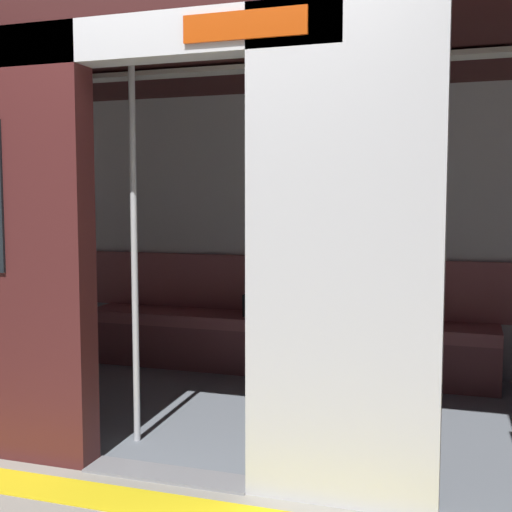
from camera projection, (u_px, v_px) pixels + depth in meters
name	position (u px, v px, depth m)	size (l,w,h in m)	color
ground_plane	(168.00, 476.00, 3.20)	(60.00, 60.00, 0.00)	gray
platform_edge_strip	(139.00, 502.00, 2.91)	(8.00, 0.24, 0.01)	yellow
train_car	(232.00, 175.00, 4.09)	(6.40, 2.48, 2.30)	silver
bench_seat	(279.00, 331.00, 5.04)	(3.21, 0.44, 0.43)	#935156
person_seated	(306.00, 291.00, 4.89)	(0.55, 0.67, 1.16)	#CC5933
handbag	(261.00, 305.00, 5.09)	(0.26, 0.15, 0.17)	black
book	(366.00, 320.00, 4.87)	(0.15, 0.22, 0.03)	silver
grab_pole_door	(134.00, 247.00, 3.56)	(0.04, 0.04, 2.16)	silver
grab_pole_far	(266.00, 250.00, 3.40)	(0.04, 0.04, 2.16)	silver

